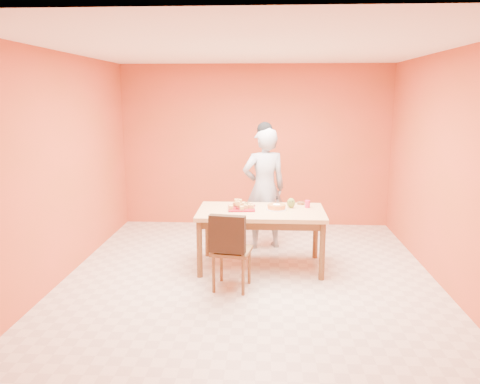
# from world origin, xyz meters

# --- Properties ---
(floor) EXTENTS (5.00, 5.00, 0.00)m
(floor) POSITION_xyz_m (0.00, 0.00, 0.00)
(floor) COLOR beige
(floor) RESTS_ON ground
(ceiling) EXTENTS (5.00, 5.00, 0.00)m
(ceiling) POSITION_xyz_m (0.00, 0.00, 2.70)
(ceiling) COLOR white
(ceiling) RESTS_ON wall_back
(wall_back) EXTENTS (4.50, 0.00, 4.50)m
(wall_back) POSITION_xyz_m (0.00, 2.50, 1.35)
(wall_back) COLOR #CE482F
(wall_back) RESTS_ON floor
(wall_left) EXTENTS (0.00, 5.00, 5.00)m
(wall_left) POSITION_xyz_m (-2.25, 0.00, 1.35)
(wall_left) COLOR #CE482F
(wall_left) RESTS_ON floor
(wall_right) EXTENTS (0.00, 5.00, 5.00)m
(wall_right) POSITION_xyz_m (2.25, 0.00, 1.35)
(wall_right) COLOR #CE482F
(wall_right) RESTS_ON floor
(dining_table) EXTENTS (1.60, 0.90, 0.76)m
(dining_table) POSITION_xyz_m (0.13, 0.40, 0.67)
(dining_table) COLOR #E1BC75
(dining_table) RESTS_ON floor
(dining_chair) EXTENTS (0.49, 0.55, 0.92)m
(dining_chair) POSITION_xyz_m (-0.19, -0.31, 0.48)
(dining_chair) COLOR brown
(dining_chair) RESTS_ON floor
(pastry_pile) EXTENTS (0.30, 0.30, 0.10)m
(pastry_pile) POSITION_xyz_m (-0.12, 0.44, 0.83)
(pastry_pile) COLOR tan
(pastry_pile) RESTS_ON pastry_platter
(person) EXTENTS (0.73, 0.59, 1.75)m
(person) POSITION_xyz_m (0.16, 1.23, 0.87)
(person) COLOR #98989A
(person) RESTS_ON floor
(pastry_platter) EXTENTS (0.36, 0.36, 0.02)m
(pastry_platter) POSITION_xyz_m (-0.12, 0.44, 0.77)
(pastry_platter) COLOR maroon
(pastry_platter) RESTS_ON dining_table
(red_dinner_plate) EXTENTS (0.27, 0.27, 0.01)m
(red_dinner_plate) POSITION_xyz_m (-0.06, 0.62, 0.77)
(red_dinner_plate) COLOR maroon
(red_dinner_plate) RESTS_ON dining_table
(white_cake_plate) EXTENTS (0.31, 0.31, 0.01)m
(white_cake_plate) POSITION_xyz_m (0.33, 0.45, 0.77)
(white_cake_plate) COLOR white
(white_cake_plate) RESTS_ON dining_table
(sponge_cake) EXTENTS (0.24, 0.24, 0.05)m
(sponge_cake) POSITION_xyz_m (0.33, 0.45, 0.80)
(sponge_cake) COLOR #C26E32
(sponge_cake) RESTS_ON white_cake_plate
(cake_server) EXTENTS (0.05, 0.23, 0.01)m
(cake_server) POSITION_xyz_m (0.34, 0.63, 0.83)
(cake_server) COLOR white
(cake_server) RESTS_ON sponge_cake
(egg_ornament) EXTENTS (0.11, 0.09, 0.13)m
(egg_ornament) POSITION_xyz_m (0.52, 0.55, 0.83)
(egg_ornament) COLOR olive
(egg_ornament) RESTS_ON dining_table
(magenta_glass) EXTENTS (0.08, 0.08, 0.10)m
(magenta_glass) POSITION_xyz_m (0.73, 0.58, 0.81)
(magenta_glass) COLOR #DB204C
(magenta_glass) RESTS_ON dining_table
(checker_tin) EXTENTS (0.13, 0.13, 0.03)m
(checker_tin) POSITION_xyz_m (0.66, 0.75, 0.78)
(checker_tin) COLOR #3D2410
(checker_tin) RESTS_ON dining_table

